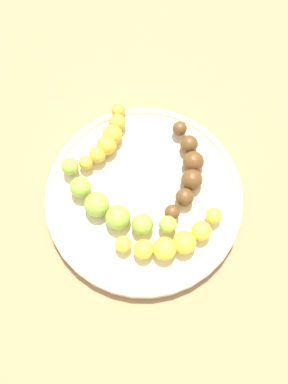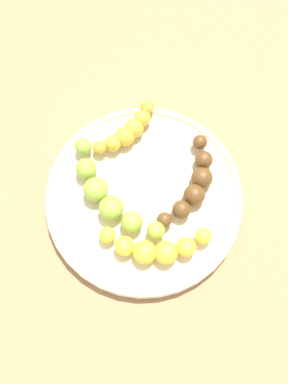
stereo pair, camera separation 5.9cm
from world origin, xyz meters
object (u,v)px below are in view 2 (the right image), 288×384
at_px(fruit_bowl, 144,198).
at_px(banana_overripe, 194,184).
at_px(banana_yellow, 155,248).
at_px(banana_green, 108,195).
at_px(banana_spotted, 128,131).

bearing_deg(fruit_bowl, banana_overripe, -88.53).
bearing_deg(banana_overripe, banana_yellow, -96.74).
bearing_deg(banana_yellow, banana_overripe, 149.34).
relative_size(banana_yellow, banana_overripe, 1.17).
xyz_separation_m(fruit_bowl, banana_green, (0.00, 0.05, 0.02)).
bearing_deg(banana_overripe, fruit_bowl, -145.29).
relative_size(banana_green, banana_yellow, 1.08).
xyz_separation_m(banana_green, banana_spotted, (0.09, -0.04, -0.00)).
relative_size(banana_overripe, banana_spotted, 1.30).
height_order(banana_yellow, banana_spotted, banana_yellow).
bearing_deg(banana_spotted, banana_green, -58.43).
bearing_deg(banana_spotted, banana_overripe, 4.87).
distance_m(banana_green, banana_spotted, 0.10).
height_order(banana_yellow, banana_overripe, banana_yellow).
bearing_deg(banana_green, banana_yellow, 92.06).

